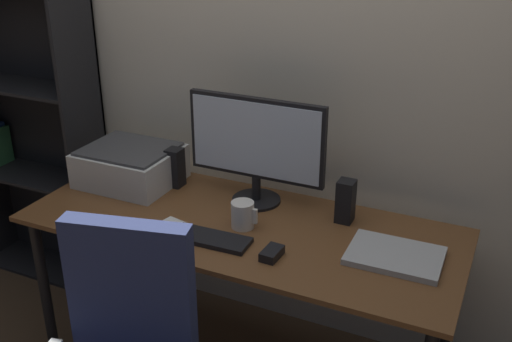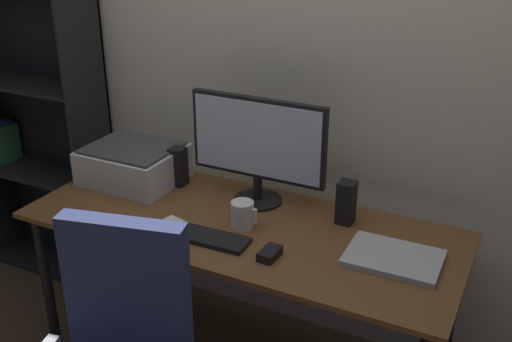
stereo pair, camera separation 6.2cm
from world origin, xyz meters
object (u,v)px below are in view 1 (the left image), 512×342
object	(u,v)px
printer	(130,165)
keyboard	(211,239)
laptop	(395,256)
speaker_left	(175,168)
monitor	(256,144)
mouse	(272,253)
speaker_right	(346,201)
desk	(240,242)
coffee_mug	(243,215)
bookshelf	(31,131)

from	to	relation	value
printer	keyboard	bearing A→B (deg)	-28.01
keyboard	laptop	xyz separation A→B (m)	(0.63, 0.16, 0.00)
keyboard	speaker_left	xyz separation A→B (m)	(-0.37, 0.35, 0.08)
monitor	mouse	world-z (taller)	monitor
laptop	speaker_right	bearing A→B (deg)	141.30
keyboard	mouse	world-z (taller)	mouse
desk	coffee_mug	distance (m)	0.14
mouse	speaker_right	world-z (taller)	speaker_right
laptop	speaker_left	distance (m)	1.02
printer	desk	bearing A→B (deg)	-12.82
mouse	keyboard	bearing A→B (deg)	-179.17
keyboard	printer	bearing A→B (deg)	149.94
desk	bookshelf	bearing A→B (deg)	166.08
desk	printer	xyz separation A→B (m)	(-0.60, 0.14, 0.16)
keyboard	speaker_left	distance (m)	0.51
desk	speaker_left	world-z (taller)	speaker_left
desk	printer	distance (m)	0.64
keyboard	monitor	bearing A→B (deg)	85.76
mouse	printer	size ratio (longest dim) A/B	0.24
desk	speaker_left	distance (m)	0.47
coffee_mug	speaker_left	distance (m)	0.47
keyboard	mouse	distance (m)	0.24
monitor	keyboard	world-z (taller)	monitor
monitor	printer	bearing A→B (deg)	-174.28
bookshelf	speaker_right	bearing A→B (deg)	-5.03
monitor	printer	world-z (taller)	monitor
mouse	speaker_left	world-z (taller)	speaker_left
monitor	speaker_right	xyz separation A→B (m)	(0.38, -0.01, -0.17)
keyboard	laptop	size ratio (longest dim) A/B	0.91
desk	mouse	world-z (taller)	mouse
speaker_left	keyboard	bearing A→B (deg)	-43.72
speaker_right	coffee_mug	bearing A→B (deg)	-148.23
monitor	speaker_left	world-z (taller)	monitor
keyboard	coffee_mug	size ratio (longest dim) A/B	2.80
laptop	speaker_right	world-z (taller)	speaker_right
monitor	speaker_right	distance (m)	0.42
laptop	printer	xyz separation A→B (m)	(-1.20, 0.14, 0.07)
monitor	coffee_mug	xyz separation A→B (m)	(0.05, -0.21, -0.20)
mouse	bookshelf	xyz separation A→B (m)	(-1.57, 0.51, 0.04)
keyboard	mouse	size ratio (longest dim) A/B	3.02
coffee_mug	laptop	size ratio (longest dim) A/B	0.32
monitor	keyboard	bearing A→B (deg)	-92.19
keyboard	speaker_right	world-z (taller)	speaker_right
keyboard	printer	distance (m)	0.64
speaker_left	printer	size ratio (longest dim) A/B	0.43
bookshelf	coffee_mug	bearing A→B (deg)	-14.50
monitor	mouse	xyz separation A→B (m)	(0.23, -0.37, -0.24)
desk	mouse	bearing A→B (deg)	-39.47
desk	speaker_right	xyz separation A→B (m)	(0.36, 0.19, 0.17)
mouse	coffee_mug	size ratio (longest dim) A/B	0.93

